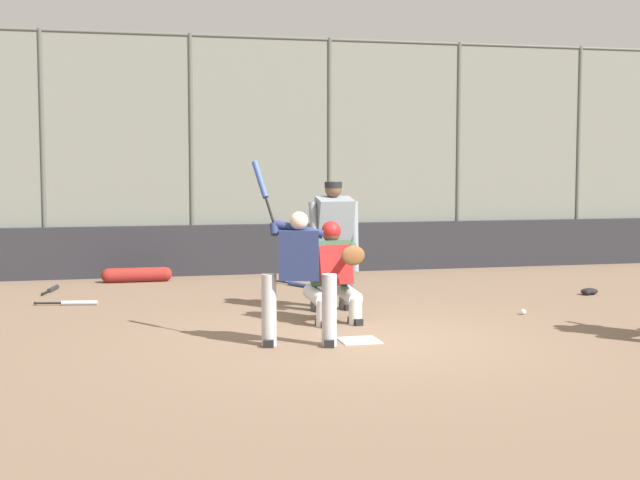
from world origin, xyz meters
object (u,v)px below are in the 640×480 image
Objects in this scene: spare_bat_near_backstop at (296,284)px; baseball_loose at (523,312)px; spare_bat_third_base_side at (52,289)px; spare_bat_by_padding at (75,303)px; fielding_glove_on_dirt at (589,291)px; batter_at_plate at (298,273)px; umpire_home at (333,241)px; catcher_behind_plate at (334,271)px; equipment_bag_dugout_side at (137,275)px.

baseball_loose is at bearing 9.20° from spare_bat_near_backstop.
spare_bat_third_base_side is 11.21× the size of baseball_loose.
spare_bat_by_padding and spare_bat_third_base_side have the same top height.
spare_bat_third_base_side is at bearing 114.67° from spare_bat_by_padding.
fielding_glove_on_dirt is (-7.52, 0.76, 0.02)m from spare_bat_by_padding.
batter_at_plate is at bearing -37.18° from spare_bat_near_backstop.
spare_bat_by_padding is 11.80× the size of baseball_loose.
fielding_glove_on_dirt is at bearing 39.03° from spare_bat_near_backstop.
fielding_glove_on_dirt is at bearing -177.26° from umpire_home.
spare_bat_near_backstop is 0.92× the size of spare_bat_by_padding.
batter_at_plate is 1.15× the size of umpire_home.
catcher_behind_plate is 4.57× the size of fielding_glove_on_dirt.
spare_bat_third_base_side is at bearing -120.25° from spare_bat_near_backstop.
batter_at_plate reaches higher than catcher_behind_plate.
batter_at_plate is 2.42× the size of spare_bat_third_base_side.
baseball_loose is (-2.34, 3.35, 0.00)m from spare_bat_near_backstop.
spare_bat_third_base_side is at bearing -30.83° from baseball_loose.
spare_bat_by_padding is 0.75× the size of equipment_bag_dugout_side.
spare_bat_near_backstop is 2.91× the size of fielding_glove_on_dirt.
umpire_home is at bearing 7.21° from fielding_glove_on_dirt.
catcher_behind_plate is at bearing 0.56° from baseball_loose.
batter_at_plate is at bearing -137.76° from spare_bat_third_base_side.
spare_bat_near_backstop is (-0.94, -4.62, -0.76)m from batter_at_plate.
umpire_home reaches higher than fielding_glove_on_dirt.
umpire_home is 4.25m from fielding_glove_on_dirt.
equipment_bag_dugout_side is at bearing -71.50° from catcher_behind_plate.
fielding_glove_on_dirt is at bearing 155.08° from equipment_bag_dugout_side.
baseball_loose is at bearing 154.80° from umpire_home.
catcher_behind_plate reaches higher than spare_bat_near_backstop.
spare_bat_near_backstop and spare_bat_third_base_side have the same top height.
spare_bat_third_base_side is at bearing -45.81° from batter_at_plate.
equipment_bag_dugout_side is at bearing -24.92° from fielding_glove_on_dirt.
umpire_home reaches higher than spare_bat_third_base_side.
spare_bat_third_base_side is (3.80, -0.31, 0.00)m from spare_bat_near_backstop.
batter_at_plate is 7.24× the size of fielding_glove_on_dirt.
spare_bat_near_backstop is (-0.23, -3.38, -0.62)m from catcher_behind_plate.
batter_at_plate is at bearing 52.11° from catcher_behind_plate.
spare_bat_third_base_side is (0.39, -1.49, 0.00)m from spare_bat_by_padding.
fielding_glove_on_dirt is at bearing 4.27° from spare_bat_by_padding.
spare_bat_by_padding is at bearing -42.69° from catcher_behind_plate.
batter_at_plate reaches higher than baseball_loose.
catcher_behind_plate is 3.91m from spare_bat_by_padding.
baseball_loose is (-3.28, -1.27, -0.75)m from batter_at_plate.
batter_at_plate is at bearing 21.13° from baseball_loose.
catcher_behind_plate reaches higher than spare_bat_third_base_side.
spare_bat_by_padding is at bearing -5.75° from fielding_glove_on_dirt.
umpire_home is at bearing -20.74° from baseball_loose.
catcher_behind_plate reaches higher than baseball_loose.
fielding_glove_on_dirt is at bearing -93.73° from spare_bat_third_base_side.
baseball_loose is 6.57m from equipment_bag_dugout_side.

